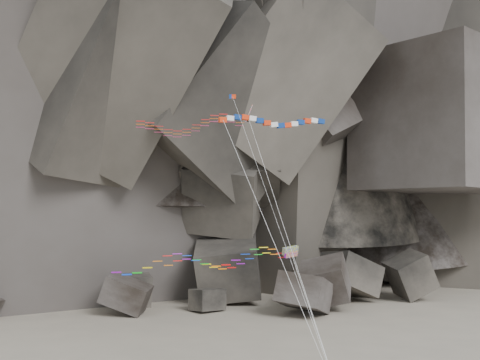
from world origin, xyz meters
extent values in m
cube|color=#47423F|center=(14.92, 28.10, 1.96)|extent=(8.78, 8.63, 5.97)
cube|color=#47423F|center=(-7.38, 33.02, 1.74)|extent=(7.30, 5.96, 5.41)
cube|color=#47423F|center=(19.14, 32.27, 2.36)|extent=(9.35, 9.45, 7.62)
cube|color=#47423F|center=(24.77, 37.55, 2.31)|extent=(10.10, 8.87, 7.72)
cube|color=#47423F|center=(17.25, 32.14, 1.60)|extent=(4.70, 4.55, 3.79)
cube|color=#47423F|center=(6.94, 38.73, 3.65)|extent=(10.86, 10.50, 9.95)
cube|color=#47423F|center=(-6.78, 39.55, 2.10)|extent=(6.11, 6.12, 4.90)
cube|color=#47423F|center=(3.25, 33.68, 1.37)|extent=(5.11, 4.92, 3.11)
cube|color=#47423F|center=(34.02, 36.87, 2.65)|extent=(6.92, 6.18, 7.50)
cylinder|color=silver|center=(4.31, -2.31, 11.94)|extent=(2.67, 16.48, 20.54)
cube|color=red|center=(0.23, 2.92, 21.39)|extent=(0.66, 0.48, 0.41)
cube|color=white|center=(0.87, 2.98, 21.56)|extent=(0.69, 0.48, 0.46)
cube|color=navy|center=(1.50, 3.00, 21.67)|extent=(0.71, 0.49, 0.48)
cube|color=red|center=(2.14, 3.00, 21.68)|extent=(0.71, 0.49, 0.49)
cube|color=white|center=(2.77, 2.99, 21.59)|extent=(0.69, 0.48, 0.46)
cube|color=navy|center=(3.40, 3.00, 21.43)|extent=(0.67, 0.48, 0.42)
cube|color=red|center=(4.04, 3.05, 21.26)|extent=(0.68, 0.48, 0.45)
cube|color=white|center=(4.67, 3.14, 21.13)|extent=(0.70, 0.49, 0.48)
cube|color=navy|center=(5.30, 3.26, 21.09)|extent=(0.71, 0.49, 0.49)
cube|color=red|center=(5.94, 3.42, 21.16)|extent=(0.70, 0.49, 0.47)
cube|color=white|center=(6.57, 3.58, 21.31)|extent=(0.67, 0.48, 0.43)
cube|color=navy|center=(7.20, 3.73, 21.48)|extent=(0.68, 0.48, 0.43)
cube|color=red|center=(7.84, 3.85, 21.63)|extent=(0.70, 0.49, 0.47)
cube|color=white|center=(8.47, 3.93, 21.69)|extent=(0.71, 0.49, 0.49)
cube|color=navy|center=(9.11, 3.97, 21.64)|extent=(0.70, 0.49, 0.48)
cylinder|color=silver|center=(2.93, -3.89, 11.54)|extent=(5.43, 13.32, 19.72)
cube|color=#C6DE0C|center=(4.94, -0.91, 10.82)|extent=(1.39, 0.98, 0.78)
cube|color=#0CB219|center=(4.94, -1.10, 10.53)|extent=(1.16, 0.76, 0.54)
cylinder|color=silver|center=(5.28, -5.73, 6.25)|extent=(0.72, 9.65, 9.16)
cube|color=red|center=(1.03, 2.70, 23.34)|extent=(0.54, 0.19, 0.35)
cube|color=navy|center=(0.85, 2.71, 23.34)|extent=(0.20, 0.10, 0.36)
cylinder|color=silver|center=(3.33, -3.92, 12.51)|extent=(4.62, 13.26, 21.67)
camera|label=1|loc=(-7.83, -46.11, 14.67)|focal=45.00mm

